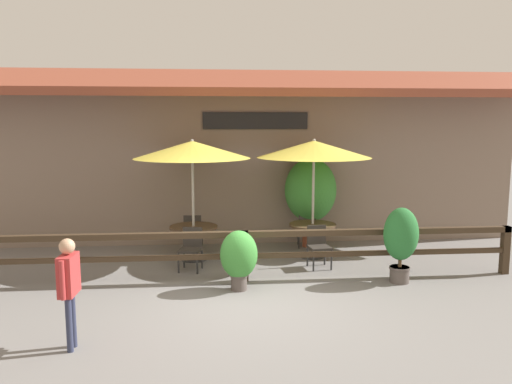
{
  "coord_description": "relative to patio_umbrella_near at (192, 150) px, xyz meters",
  "views": [
    {
      "loc": [
        -0.59,
        -8.02,
        2.95
      ],
      "look_at": [
        0.26,
        1.53,
        1.62
      ],
      "focal_mm": 35.0,
      "sensor_mm": 36.0,
      "label": 1
    }
  ],
  "objects": [
    {
      "name": "dining_table_middle",
      "position": [
        2.61,
        0.01,
        -1.79
      ],
      "size": [
        1.04,
        1.04,
        0.74
      ],
      "color": "#4C3826",
      "rests_on": "ground"
    },
    {
      "name": "patio_umbrella_middle",
      "position": [
        2.61,
        0.01,
        0.0
      ],
      "size": [
        2.48,
        2.48,
        2.61
      ],
      "color": "#B7B2A8",
      "rests_on": "ground"
    },
    {
      "name": "dining_table_near",
      "position": [
        0.0,
        -0.0,
        -1.79
      ],
      "size": [
        1.04,
        1.04,
        0.74
      ],
      "color": "#4C3826",
      "rests_on": "ground"
    },
    {
      "name": "patio_umbrella_near",
      "position": [
        0.0,
        0.0,
        0.0
      ],
      "size": [
        2.48,
        2.48,
        2.61
      ],
      "color": "#B7B2A8",
      "rests_on": "ground"
    },
    {
      "name": "potted_plant_small_flowering",
      "position": [
        0.87,
        -2.07,
        -1.77
      ],
      "size": [
        0.66,
        0.6,
        1.07
      ],
      "color": "#564C47",
      "rests_on": "ground"
    },
    {
      "name": "potted_plant_tall_tropical",
      "position": [
        2.74,
        0.94,
        -1.05
      ],
      "size": [
        1.23,
        1.11,
        2.12
      ],
      "color": "#9E4C33",
      "rests_on": "ground"
    },
    {
      "name": "chair_near_wallside",
      "position": [
        -0.04,
        0.76,
        -1.91
      ],
      "size": [
        0.44,
        0.44,
        0.86
      ],
      "rotation": [
        0.0,
        0.0,
        3.09
      ],
      "color": "#332D28",
      "rests_on": "ground"
    },
    {
      "name": "patio_railing",
      "position": [
        1.0,
        -1.56,
        -1.69
      ],
      "size": [
        10.4,
        0.14,
        0.95
      ],
      "color": "#3D2D1E",
      "rests_on": "ground"
    },
    {
      "name": "chair_near_streetside",
      "position": [
        -0.03,
        -0.77,
        -1.91
      ],
      "size": [
        0.51,
        0.51,
        0.86
      ],
      "rotation": [
        0.0,
        0.0,
        -0.23
      ],
      "color": "#332D28",
      "rests_on": "ground"
    },
    {
      "name": "potted_plant_corner_fern",
      "position": [
        3.87,
        -1.91,
        -1.55
      ],
      "size": [
        0.64,
        0.58,
        1.41
      ],
      "color": "#564C47",
      "rests_on": "ground"
    },
    {
      "name": "chair_middle_streetside",
      "position": [
        2.57,
        -0.8,
        -1.91
      ],
      "size": [
        0.47,
        0.47,
        0.86
      ],
      "rotation": [
        0.0,
        0.0,
        0.14
      ],
      "color": "#332D28",
      "rests_on": "ground"
    },
    {
      "name": "ground_plane",
      "position": [
        1.0,
        -2.61,
        -2.39
      ],
      "size": [
        60.0,
        60.0,
        0.0
      ],
      "primitive_type": "plane",
      "color": "slate"
    },
    {
      "name": "chair_middle_wallside",
      "position": [
        2.64,
        0.82,
        -1.91
      ],
      "size": [
        0.47,
        0.47,
        0.86
      ],
      "rotation": [
        0.0,
        0.0,
        3.01
      ],
      "color": "#332D28",
      "rests_on": "ground"
    },
    {
      "name": "building_facade",
      "position": [
        1.0,
        1.5,
        -0.22
      ],
      "size": [
        14.28,
        1.49,
        4.23
      ],
      "color": "gray",
      "rests_on": "ground"
    },
    {
      "name": "pedestrian",
      "position": [
        -1.45,
        -4.22,
        -1.43
      ],
      "size": [
        0.2,
        0.53,
        1.49
      ],
      "rotation": [
        0.0,
        0.0,
        1.52
      ],
      "color": "#2D334C",
      "rests_on": "ground"
    }
  ]
}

